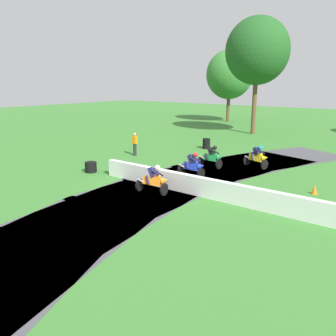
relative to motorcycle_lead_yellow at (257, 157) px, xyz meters
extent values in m
plane|color=#38752D|center=(-2.10, -6.81, -0.65)|extent=(120.00, 120.00, 0.00)
cube|color=#47474C|center=(0.31, 3.84, -0.65)|extent=(7.93, 9.84, 0.01)
cube|color=#47474C|center=(-0.96, 0.40, -0.65)|extent=(7.07, 9.63, 0.01)
cube|color=#47474C|center=(-1.76, -3.17, -0.65)|extent=(6.09, 9.26, 0.01)
cube|color=#47474C|center=(-2.09, -6.81, -0.65)|extent=(5.01, 8.72, 0.01)
cube|color=#47474C|center=(-1.93, -10.47, -0.65)|extent=(5.75, 9.10, 0.01)
cube|color=#47474C|center=(-1.28, -14.07, -0.65)|extent=(6.76, 9.53, 0.01)
cube|color=white|center=(3.42, -6.94, -0.20)|extent=(18.60, 0.71, 0.90)
cylinder|color=black|center=(0.57, -0.26, -0.36)|extent=(0.30, 0.71, 0.72)
cylinder|color=black|center=(-0.76, 0.15, -0.36)|extent=(0.30, 0.71, 0.72)
cube|color=yellow|center=(-0.08, 0.01, -0.06)|extent=(1.06, 0.64, 0.45)
ellipsoid|color=yellow|center=(0.11, 0.01, 0.19)|extent=(0.52, 0.44, 0.29)
cone|color=yellow|center=(0.58, -0.17, 0.05)|extent=(0.45, 0.46, 0.46)
cylinder|color=#B2B2B7|center=(-0.69, 0.06, -0.12)|extent=(0.42, 0.23, 0.17)
cube|color=#1E1E4C|center=(-0.13, 0.11, 0.31)|extent=(0.54, 0.49, 0.62)
sphere|color=#1E7FE0|center=(0.10, 0.11, 0.58)|extent=(0.26, 0.26, 0.26)
cylinder|color=#1E1E4C|center=(0.19, 0.20, 0.29)|extent=(0.43, 0.24, 0.24)
cylinder|color=#1E1E4C|center=(0.09, -0.13, 0.37)|extent=(0.43, 0.24, 0.24)
cylinder|color=#1E1E4C|center=(-0.19, 0.23, -0.08)|extent=(0.27, 0.25, 0.42)
cylinder|color=#1E1E4C|center=(-0.30, -0.10, -0.01)|extent=(0.27, 0.25, 0.42)
cylinder|color=black|center=(-1.69, -1.78, -0.37)|extent=(0.18, 0.76, 0.76)
cylinder|color=black|center=(-3.08, -1.61, -0.37)|extent=(0.18, 0.76, 0.76)
cube|color=#198438|center=(-2.37, -1.60, -0.08)|extent=(1.04, 0.51, 0.47)
ellipsoid|color=#198438|center=(-2.18, -1.54, 0.17)|extent=(0.48, 0.39, 0.32)
cone|color=#198438|center=(-1.69, -1.64, 0.03)|extent=(0.42, 0.41, 0.48)
cylinder|color=#B2B2B7|center=(-2.99, -1.66, -0.12)|extent=(0.42, 0.18, 0.18)
cube|color=black|center=(-2.44, -1.47, 0.28)|extent=(0.51, 0.47, 0.63)
sphere|color=black|center=(-2.21, -1.41, 0.55)|extent=(0.26, 0.26, 0.26)
cylinder|color=black|center=(-2.14, -1.33, 0.25)|extent=(0.43, 0.20, 0.24)
cylinder|color=black|center=(-2.18, -1.67, 0.36)|extent=(0.43, 0.20, 0.24)
cylinder|color=black|center=(-2.53, -1.40, -0.12)|extent=(0.27, 0.24, 0.42)
cylinder|color=black|center=(-2.57, -1.74, -0.01)|extent=(0.27, 0.24, 0.42)
cylinder|color=black|center=(-1.34, -4.39, -0.36)|extent=(0.15, 0.72, 0.71)
cylinder|color=black|center=(-2.74, -4.26, -0.36)|extent=(0.15, 0.72, 0.71)
cube|color=#1E38B2|center=(-2.03, -4.26, -0.06)|extent=(1.03, 0.44, 0.45)
ellipsoid|color=#1E38B2|center=(-1.85, -4.22, 0.19)|extent=(0.47, 0.36, 0.29)
cone|color=#1E38B2|center=(-1.35, -4.30, 0.05)|extent=(0.41, 0.39, 0.46)
cylinder|color=#B2B2B7|center=(-2.64, -4.34, -0.12)|extent=(0.42, 0.15, 0.17)
cube|color=#1E1E4C|center=(-2.10, -4.18, 0.31)|extent=(0.51, 0.42, 0.61)
sphere|color=red|center=(-1.88, -4.14, 0.59)|extent=(0.26, 0.26, 0.26)
cylinder|color=#1E1E4C|center=(-1.81, -4.02, 0.30)|extent=(0.43, 0.17, 0.24)
cylinder|color=#1E1E4C|center=(-1.84, -4.37, 0.37)|extent=(0.43, 0.17, 0.24)
cylinder|color=#1E1E4C|center=(-2.20, -4.07, -0.08)|extent=(0.27, 0.20, 0.42)
cylinder|color=#1E1E4C|center=(-2.23, -4.42, -0.01)|extent=(0.27, 0.20, 0.42)
cylinder|color=black|center=(-1.20, -7.84, -0.37)|extent=(0.17, 0.77, 0.76)
cylinder|color=black|center=(-2.59, -7.98, -0.37)|extent=(0.17, 0.77, 0.76)
cube|color=orange|center=(-1.90, -7.81, -0.08)|extent=(1.04, 0.49, 0.47)
ellipsoid|color=orange|center=(-1.73, -7.71, 0.16)|extent=(0.47, 0.39, 0.32)
cone|color=orange|center=(-1.23, -7.70, 0.03)|extent=(0.43, 0.45, 0.49)
cylinder|color=#B2B2B7|center=(-2.49, -8.01, -0.12)|extent=(0.42, 0.13, 0.18)
cube|color=#1E1E4C|center=(-2.00, -7.70, 0.28)|extent=(0.53, 0.45, 0.63)
sphere|color=white|center=(-1.79, -7.58, 0.55)|extent=(0.26, 0.26, 0.26)
cylinder|color=#1E1E4C|center=(-1.74, -7.49, 0.25)|extent=(0.43, 0.12, 0.25)
cylinder|color=#1E1E4C|center=(-1.70, -7.83, 0.36)|extent=(0.43, 0.12, 0.25)
cylinder|color=#1E1E4C|center=(-2.10, -7.66, -0.12)|extent=(0.29, 0.23, 0.42)
cylinder|color=#1E1E4C|center=(-2.07, -7.99, -0.01)|extent=(0.29, 0.23, 0.42)
cylinder|color=black|center=(-5.75, 3.48, -0.55)|extent=(0.59, 0.59, 0.20)
cylinder|color=black|center=(-5.75, 3.48, -0.35)|extent=(0.59, 0.59, 0.20)
cylinder|color=black|center=(-5.75, 3.48, -0.15)|extent=(0.59, 0.59, 0.20)
cylinder|color=black|center=(-5.75, 3.48, 0.05)|extent=(0.59, 0.59, 0.20)
cylinder|color=black|center=(-7.28, -6.99, -0.55)|extent=(0.68, 0.68, 0.20)
cylinder|color=black|center=(-7.28, -6.99, -0.35)|extent=(0.68, 0.68, 0.20)
cylinder|color=black|center=(-7.28, -6.99, -0.15)|extent=(0.68, 0.68, 0.20)
cylinder|color=#232328|center=(-8.47, -1.89, -0.22)|extent=(0.24, 0.24, 0.86)
cube|color=orange|center=(-8.47, -1.89, 0.49)|extent=(0.34, 0.22, 0.56)
sphere|color=tan|center=(-8.47, -1.89, 0.88)|extent=(0.20, 0.20, 0.20)
cone|color=orange|center=(4.32, -3.38, -0.43)|extent=(0.28, 0.28, 0.44)
cylinder|color=brown|center=(-13.57, 21.86, 1.10)|extent=(0.44, 0.44, 3.50)
ellipsoid|color=#33752D|center=(-13.57, 21.86, 5.38)|extent=(5.95, 5.95, 6.24)
cylinder|color=brown|center=(-6.24, 13.35, 2.06)|extent=(0.44, 0.44, 5.43)
ellipsoid|color=#1E511E|center=(-6.24, 13.35, 7.38)|extent=(6.13, 6.13, 6.44)
camera|label=1|loc=(8.38, -20.15, 4.52)|focal=37.56mm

